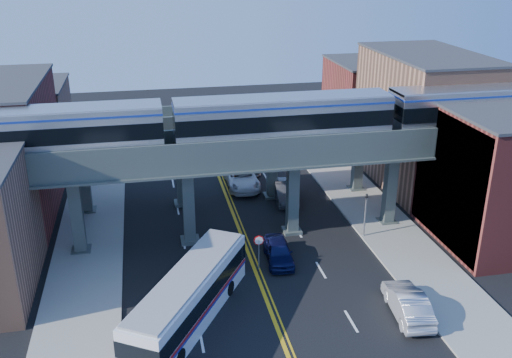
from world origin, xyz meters
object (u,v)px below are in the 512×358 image
Objects in this scene: stop_sign at (259,247)px; car_parked_curb at (408,303)px; car_lane_a at (278,251)px; car_lane_c at (242,178)px; transit_bus at (189,298)px; car_lane_b at (285,191)px; transit_train at (283,118)px; traffic_signal at (365,210)px; car_lane_d at (242,160)px.

stop_sign reaches higher than car_parked_curb.
car_parked_curb is (6.12, -7.88, 0.08)m from car_lane_a.
car_lane_c is at bearing -67.85° from car_parked_curb.
car_lane_b is at bearing -0.67° from transit_bus.
transit_bus is (-8.07, -9.93, -7.77)m from transit_train.
transit_train is 4.26× the size of transit_bus.
transit_train reaches higher than car_parked_curb.
car_lane_a is 0.87× the size of car_parked_curb.
transit_train reaches higher than stop_sign.
traffic_signal is (6.07, -2.00, -7.03)m from transit_train.
transit_bus is at bearing -110.81° from car_lane_d.
transit_bus is 1.88× the size of car_lane_c.
car_lane_c is at bearing -104.43° from car_lane_d.
transit_bus reaches higher than car_lane_a.
car_lane_b is 5.04m from car_lane_c.
car_lane_d is (2.41, 19.62, -0.84)m from stop_sign.
car_parked_curb reaches higher than car_lane_a.
transit_bus reaches higher than stop_sign.
car_lane_d is at bearing 83.00° from stop_sign.
car_lane_d is at bearing 91.66° from transit_train.
car_lane_d is (-6.49, 16.62, -1.38)m from traffic_signal.
car_parked_curb is at bearing -68.01° from transit_bus.
transit_train is 10.92× the size of car_lane_a.
transit_bus is at bearing -129.10° from transit_train.
stop_sign is 0.41× the size of car_lane_d.
car_lane_d is at bearing 91.59° from car_lane_a.
car_lane_a is 0.73× the size of car_lane_c.
transit_bus is 18.80m from car_lane_b.
car_lane_a is (6.84, 5.76, -0.80)m from transit_bus.
transit_bus is at bearing -135.85° from car_lane_a.
car_lane_b is 0.81× the size of car_lane_d.
transit_bus is 1.81× the size of car_lane_d.
stop_sign reaches higher than car_lane_d.
car_lane_c is (-1.33, 9.91, -8.48)m from transit_train.
car_lane_d is at bearing 111.33° from traffic_signal.
car_parked_curb is (6.22, -21.96, -0.00)m from car_lane_c.
transit_train is 13.11m from car_lane_c.
car_lane_d reaches higher than car_lane_c.
car_lane_a is at bearing -100.89° from car_lane_b.
traffic_signal reaches higher than car_lane_a.
car_lane_b is (9.94, 15.95, -0.72)m from transit_bus.
transit_train is 9.52× the size of car_parked_curb.
stop_sign is at bearing -119.53° from transit_train.
traffic_signal is at bearing -56.31° from car_lane_b.
stop_sign is 15.01m from car_lane_c.
traffic_signal is at bearing -90.35° from car_parked_curb.
transit_train is at bearing 77.63° from car_lane_a.
car_lane_c is at bearing 97.66° from transit_train.
car_parked_curb is (3.02, -18.06, 0.00)m from car_lane_b.
car_lane_c is (-7.40, 11.91, -1.45)m from traffic_signal.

